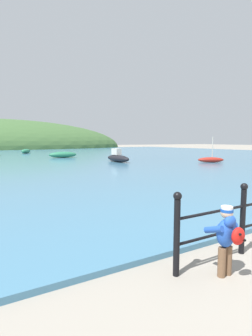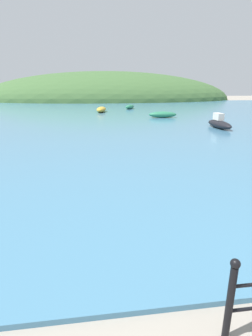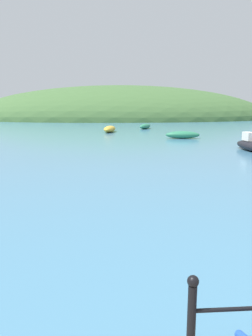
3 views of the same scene
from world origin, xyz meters
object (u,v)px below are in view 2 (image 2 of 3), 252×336
at_px(boat_nearest_quay, 101,109).
at_px(boat_blue_hull, 219,123).
at_px(boat_far_left, 163,115).
at_px(boat_green_fishing, 130,107).

bearing_deg(boat_nearest_quay, boat_blue_hull, -61.01).
bearing_deg(boat_far_left, boat_green_fishing, 97.68).
distance_m(boat_blue_hull, boat_far_left, 8.16).
height_order(boat_nearest_quay, boat_far_left, boat_nearest_quay).
height_order(boat_blue_hull, boat_nearest_quay, boat_blue_hull).
bearing_deg(boat_green_fishing, boat_far_left, -82.32).
xyz_separation_m(boat_nearest_quay, boat_far_left, (6.06, -7.36, -0.02)).
xyz_separation_m(boat_nearest_quay, boat_green_fishing, (4.42, 4.77, -0.03)).
xyz_separation_m(boat_green_fishing, boat_far_left, (1.64, -12.13, 0.01)).
bearing_deg(boat_far_left, boat_nearest_quay, 129.47).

